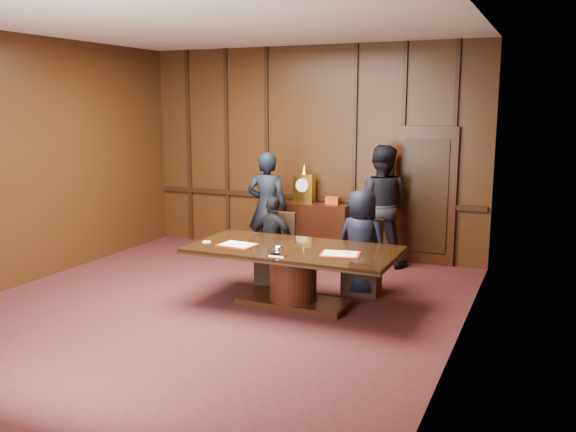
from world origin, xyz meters
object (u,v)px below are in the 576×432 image
(signatory_right, at_px, (362,242))
(signatory_left, at_px, (274,240))
(sideboard, at_px, (304,226))
(witness_left, at_px, (267,208))
(witness_right, at_px, (380,206))
(conference_table, at_px, (293,267))

(signatory_right, bearing_deg, signatory_left, 9.85)
(sideboard, relative_size, signatory_left, 1.28)
(witness_left, bearing_deg, signatory_right, 143.26)
(signatory_left, height_order, witness_right, witness_right)
(signatory_left, height_order, witness_left, witness_left)
(conference_table, relative_size, signatory_left, 2.09)
(signatory_left, bearing_deg, signatory_right, -169.12)
(witness_left, relative_size, witness_right, 0.94)
(signatory_left, relative_size, witness_left, 0.70)
(sideboard, distance_m, witness_left, 0.93)
(conference_table, distance_m, witness_right, 2.49)
(signatory_right, xyz_separation_m, witness_left, (-1.88, 1.00, 0.18))
(signatory_left, bearing_deg, sideboard, -71.08)
(witness_left, xyz_separation_m, witness_right, (1.69, 0.60, 0.06))
(conference_table, bearing_deg, witness_left, 124.26)
(sideboard, height_order, signatory_left, sideboard)
(sideboard, xyz_separation_m, witness_left, (-0.33, -0.76, 0.42))
(signatory_left, distance_m, signatory_right, 1.30)
(conference_table, bearing_deg, sideboard, 109.34)
(signatory_right, bearing_deg, witness_right, -73.50)
(sideboard, bearing_deg, signatory_right, -48.67)
(signatory_right, bearing_deg, sideboard, -38.83)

